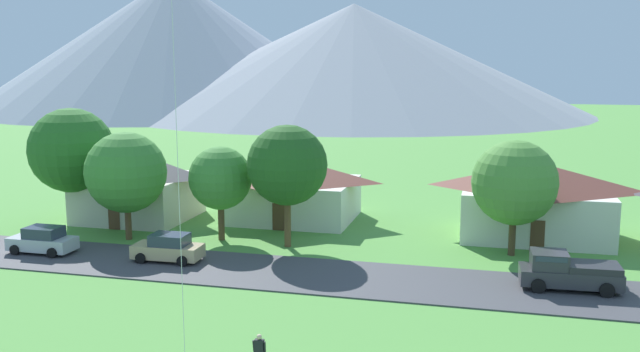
% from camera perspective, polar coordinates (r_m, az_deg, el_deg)
% --- Properties ---
extents(road_strip, '(160.00, 6.50, 0.08)m').
position_cam_1_polar(road_strip, '(39.40, 1.82, -8.40)').
color(road_strip, '#424247').
rests_on(road_strip, ground).
extents(mountain_west_ridge, '(109.86, 109.86, 25.52)m').
position_cam_1_polar(mountain_west_ridge, '(165.54, 2.80, 9.68)').
color(mountain_west_ridge, '#8E939E').
rests_on(mountain_west_ridge, ground).
extents(mountain_central_ridge, '(101.15, 101.15, 33.40)m').
position_cam_1_polar(mountain_central_ridge, '(181.75, -11.91, 10.72)').
color(mountain_central_ridge, gray).
rests_on(mountain_central_ridge, ground).
extents(house_leftmost, '(10.02, 8.17, 4.78)m').
position_cam_1_polar(house_leftmost, '(53.26, -2.24, -0.98)').
color(house_leftmost, silver).
rests_on(house_leftmost, ground).
extents(house_right_center, '(10.64, 7.82, 5.28)m').
position_cam_1_polar(house_right_center, '(50.01, 17.44, -1.79)').
color(house_right_center, silver).
rests_on(house_right_center, ground).
extents(house_rightmost, '(8.57, 8.05, 5.18)m').
position_cam_1_polar(house_rightmost, '(55.24, -14.80, -0.69)').
color(house_rightmost, beige).
rests_on(house_rightmost, ground).
extents(tree_near_left, '(5.52, 5.52, 7.45)m').
position_cam_1_polar(tree_near_left, '(48.55, -15.78, 0.29)').
color(tree_near_left, brown).
rests_on(tree_near_left, ground).
extents(tree_left_of_center, '(5.28, 5.28, 8.11)m').
position_cam_1_polar(tree_left_of_center, '(44.79, -2.74, 0.89)').
color(tree_left_of_center, brown).
rests_on(tree_left_of_center, ground).
extents(tree_right_of_center, '(4.31, 4.31, 6.47)m').
position_cam_1_polar(tree_right_of_center, '(47.11, -8.26, -0.19)').
color(tree_right_of_center, '#4C3823').
rests_on(tree_right_of_center, ground).
extents(tree_near_right, '(6.24, 6.24, 8.79)m').
position_cam_1_polar(tree_near_right, '(53.90, -19.88, 2.01)').
color(tree_near_right, brown).
rests_on(tree_near_right, ground).
extents(tree_far_right, '(5.33, 5.33, 7.33)m').
position_cam_1_polar(tree_far_right, '(44.53, 15.82, -0.54)').
color(tree_far_right, '#4C3823').
rests_on(tree_far_right, ground).
extents(parked_car_silver_west_end, '(4.20, 2.09, 1.68)m').
position_cam_1_polar(parked_car_silver_west_end, '(47.39, -21.98, -4.98)').
color(parked_car_silver_west_end, '#B7BCC1').
rests_on(parked_car_silver_west_end, road_strip).
extents(parked_car_tan_mid_west, '(4.24, 2.16, 1.68)m').
position_cam_1_polar(parked_car_tan_mid_west, '(43.22, -12.45, -5.86)').
color(parked_car_tan_mid_west, tan).
rests_on(parked_car_tan_mid_west, road_strip).
extents(pickup_truck_charcoal_west_side, '(5.28, 2.51, 1.99)m').
position_cam_1_polar(pickup_truck_charcoal_west_side, '(39.39, 19.81, -7.42)').
color(pickup_truck_charcoal_west_side, '#333338').
rests_on(pickup_truck_charcoal_west_side, road_strip).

